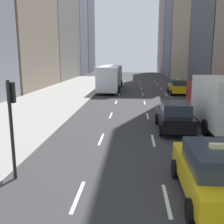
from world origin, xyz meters
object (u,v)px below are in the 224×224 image
object	(u,v)px
taxi_second	(213,172)
box_truck	(216,100)
taxi_lead	(178,87)
city_bus	(111,77)
traffic_light_pole	(12,114)
sedan_black_near	(174,116)

from	to	relation	value
taxi_second	box_truck	bearing A→B (deg)	73.16
taxi_lead	city_bus	xyz separation A→B (m)	(-8.41, 3.24, 0.91)
traffic_light_pole	sedan_black_near	bearing A→B (deg)	46.30
sedan_black_near	traffic_light_pole	bearing A→B (deg)	-133.70
taxi_second	traffic_light_pole	distance (m)	6.98
sedan_black_near	taxi_second	bearing A→B (deg)	-90.00
taxi_second	city_bus	distance (m)	28.15
taxi_lead	traffic_light_pole	world-z (taller)	traffic_light_pole
taxi_lead	sedan_black_near	bearing A→B (deg)	-99.71
taxi_lead	box_truck	distance (m)	15.11
box_truck	traffic_light_pole	world-z (taller)	traffic_light_pole
taxi_second	traffic_light_pole	size ratio (longest dim) A/B	1.22
taxi_second	sedan_black_near	distance (m)	7.97
city_bus	box_truck	distance (m)	20.16
taxi_second	city_bus	bearing A→B (deg)	101.50
sedan_black_near	traffic_light_pole	distance (m)	9.89
traffic_light_pole	city_bus	bearing A→B (deg)	87.56
sedan_black_near	traffic_light_pole	world-z (taller)	traffic_light_pole
taxi_second	city_bus	size ratio (longest dim) A/B	0.38
taxi_second	sedan_black_near	xyz separation A→B (m)	(0.00, 7.97, -0.00)
taxi_second	box_truck	world-z (taller)	box_truck
taxi_lead	taxi_second	bearing A→B (deg)	-96.56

